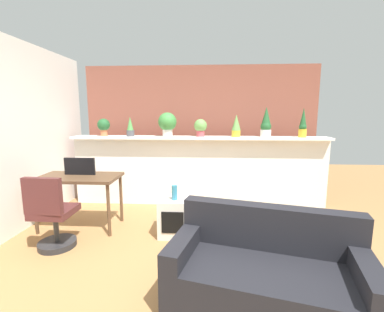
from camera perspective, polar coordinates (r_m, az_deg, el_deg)
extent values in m
plane|color=#9E7042|center=(3.07, -0.24, -22.61)|extent=(12.00, 12.00, 0.00)
cube|color=white|center=(4.72, 1.41, -3.41)|extent=(4.38, 0.16, 1.18)
cube|color=white|center=(4.58, 1.42, 3.93)|extent=(4.38, 0.37, 0.04)
cube|color=brown|center=(5.22, 1.70, 5.15)|extent=(4.38, 0.10, 2.50)
cylinder|color=#C66B42|center=(4.95, -18.28, 4.76)|extent=(0.12, 0.12, 0.12)
sphere|color=#235B2D|center=(4.94, -18.36, 6.35)|extent=(0.21, 0.21, 0.21)
cylinder|color=#4C4C51|center=(4.74, -13.02, 4.76)|extent=(0.13, 0.13, 0.11)
cone|color=#4C9347|center=(4.73, -13.09, 6.82)|extent=(0.11, 0.11, 0.24)
cylinder|color=silver|center=(4.63, -5.25, 5.01)|extent=(0.17, 0.17, 0.13)
sphere|color=#3D843D|center=(4.62, -5.28, 7.30)|extent=(0.32, 0.32, 0.32)
cylinder|color=#B7474C|center=(4.59, 1.82, 4.84)|extent=(0.14, 0.14, 0.10)
sphere|color=#669E4C|center=(4.58, 1.83, 6.51)|extent=(0.22, 0.22, 0.22)
cylinder|color=gold|center=(4.59, 9.39, 4.75)|extent=(0.15, 0.15, 0.11)
cone|color=#669E4C|center=(4.58, 9.45, 7.08)|extent=(0.15, 0.15, 0.26)
cylinder|color=silver|center=(4.69, 15.44, 4.71)|extent=(0.18, 0.18, 0.12)
sphere|color=#235B2D|center=(4.69, 15.50, 6.10)|extent=(0.18, 0.18, 0.18)
cone|color=#235B2D|center=(4.68, 15.60, 8.33)|extent=(0.15, 0.15, 0.29)
cylinder|color=gold|center=(4.79, 22.51, 4.52)|extent=(0.13, 0.13, 0.14)
sphere|color=#235B2D|center=(4.79, 22.59, 5.77)|extent=(0.12, 0.12, 0.12)
cone|color=#235B2D|center=(4.78, 22.71, 7.78)|extent=(0.10, 0.10, 0.29)
cylinder|color=brown|center=(4.18, -30.47, -9.66)|extent=(0.04, 0.04, 0.71)
cylinder|color=brown|center=(3.73, -17.38, -11.02)|extent=(0.04, 0.04, 0.71)
cylinder|color=brown|center=(4.58, -26.96, -7.81)|extent=(0.04, 0.04, 0.71)
cylinder|color=brown|center=(4.17, -14.91, -8.73)|extent=(0.04, 0.04, 0.71)
cube|color=brown|center=(4.04, -23.02, -4.22)|extent=(1.10, 0.60, 0.04)
cube|color=black|center=(4.09, -22.87, -2.03)|extent=(0.44, 0.04, 0.24)
cylinder|color=#262628|center=(3.81, -26.80, -16.39)|extent=(0.44, 0.44, 0.07)
cylinder|color=#333333|center=(3.73, -27.03, -13.53)|extent=(0.06, 0.06, 0.34)
cube|color=#4C2323|center=(3.65, -27.28, -10.48)|extent=(0.44, 0.44, 0.08)
cube|color=#4C2323|center=(3.43, -29.32, -7.49)|extent=(0.44, 0.09, 0.42)
cube|color=silver|center=(3.66, -3.74, -12.77)|extent=(0.40, 0.40, 0.50)
cube|color=black|center=(3.48, -4.15, -13.93)|extent=(0.28, 0.04, 0.28)
cylinder|color=teal|center=(3.49, -3.75, -7.80)|extent=(0.08, 0.08, 0.19)
cube|color=black|center=(2.50, 15.34, -25.56)|extent=(1.70, 1.12, 0.40)
cube|color=black|center=(2.58, 16.05, -14.40)|extent=(1.55, 0.54, 0.40)
cube|color=black|center=(2.47, -1.68, -18.17)|extent=(0.34, 0.78, 0.16)
cube|color=black|center=(2.45, 33.32, -20.02)|extent=(0.34, 0.78, 0.16)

